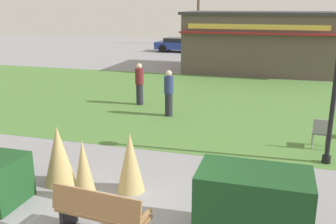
% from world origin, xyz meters
% --- Properties ---
extents(lawn_patch, '(36.00, 12.00, 0.01)m').
position_xyz_m(lawn_patch, '(0.00, 10.15, 0.00)').
color(lawn_patch, '#4C7A38').
rests_on(lawn_patch, ground_plane).
extents(park_bench, '(1.74, 0.69, 0.95)m').
position_xyz_m(park_bench, '(-0.20, -0.03, 0.48)').
color(park_bench, olive).
rests_on(park_bench, ground_plane).
extents(hedge_right, '(1.90, 1.10, 1.26)m').
position_xyz_m(hedge_right, '(2.31, 0.70, 0.63)').
color(hedge_right, '#19421E').
rests_on(hedge_right, ground_plane).
extents(ornamental_grass_behind_left, '(0.61, 0.61, 1.34)m').
position_xyz_m(ornamental_grass_behind_left, '(-0.36, 1.77, 0.67)').
color(ornamental_grass_behind_left, tan).
rests_on(ornamental_grass_behind_left, ground_plane).
extents(ornamental_grass_behind_right, '(0.71, 0.71, 1.37)m').
position_xyz_m(ornamental_grass_behind_right, '(-2.03, 1.63, 0.69)').
color(ornamental_grass_behind_right, tan).
rests_on(ornamental_grass_behind_right, ground_plane).
extents(ornamental_grass_behind_center, '(0.51, 0.51, 1.32)m').
position_xyz_m(ornamental_grass_behind_center, '(-1.13, 1.12, 0.66)').
color(ornamental_grass_behind_center, tan).
rests_on(ornamental_grass_behind_center, ground_plane).
extents(food_kiosk, '(8.68, 5.50, 3.55)m').
position_xyz_m(food_kiosk, '(1.22, 18.74, 1.78)').
color(food_kiosk, '#594C47').
rests_on(food_kiosk, ground_plane).
extents(cafe_chair_east, '(0.46, 0.46, 0.89)m').
position_xyz_m(cafe_chair_east, '(3.83, 5.62, 0.53)').
color(cafe_chair_east, gray).
rests_on(cafe_chair_east, ground_plane).
extents(person_strolling, '(0.34, 0.34, 1.69)m').
position_xyz_m(person_strolling, '(-2.79, 8.86, 0.86)').
color(person_strolling, '#23232D').
rests_on(person_strolling, ground_plane).
extents(person_standing, '(0.34, 0.34, 1.69)m').
position_xyz_m(person_standing, '(-1.19, 7.61, 0.86)').
color(person_standing, '#23232D').
rests_on(person_standing, ground_plane).
extents(parked_car_west_slot, '(4.25, 2.15, 1.20)m').
position_xyz_m(parked_car_west_slot, '(-5.77, 26.80, 0.64)').
color(parked_car_west_slot, navy).
rests_on(parked_car_west_slot, ground_plane).
extents(parked_car_center_slot, '(4.28, 2.21, 1.20)m').
position_xyz_m(parked_car_center_slot, '(-0.32, 26.81, 0.64)').
color(parked_car_center_slot, '#2D6638').
rests_on(parked_car_center_slot, ground_plane).
extents(parked_car_east_slot, '(4.24, 2.14, 1.20)m').
position_xyz_m(parked_car_east_slot, '(5.37, 26.80, 0.64)').
color(parked_car_east_slot, black).
rests_on(parked_car_east_slot, ground_plane).
extents(tree_right_bg, '(0.91, 0.96, 6.52)m').
position_xyz_m(tree_right_bg, '(-5.62, 33.48, 2.89)').
color(tree_right_bg, brown).
rests_on(tree_right_bg, ground_plane).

